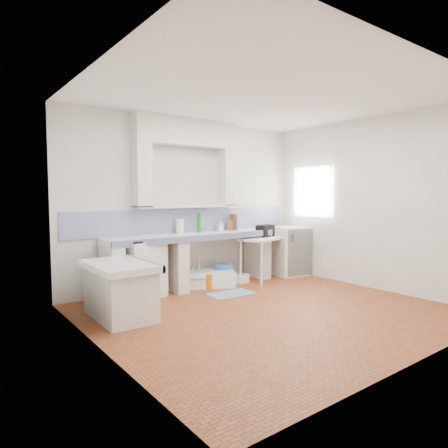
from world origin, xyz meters
TOP-DOWN VIEW (x-y plane):
  - floor at (0.00, 0.00)m, footprint 4.50×4.50m
  - ceiling at (0.00, 0.00)m, footprint 4.50×4.50m
  - wall_back at (0.00, 2.00)m, footprint 4.50×0.00m
  - wall_front at (0.00, -2.00)m, footprint 4.50×0.00m
  - wall_left at (-2.25, 0.00)m, footprint 0.00×4.50m
  - wall_right at (2.25, 0.00)m, footprint 0.00×4.50m
  - alcove_mass at (-0.10, 1.88)m, footprint 1.90×0.25m
  - window_frame at (2.42, 1.20)m, footprint 0.35×0.86m
  - lace_valance at (2.28, 1.20)m, footprint 0.01×0.84m
  - counter_slab at (-0.10, 1.70)m, footprint 3.00×0.60m
  - counter_lip at (-0.10, 1.42)m, footprint 3.00×0.04m
  - counter_pier_left at (-1.50, 1.70)m, footprint 0.20×0.55m
  - counter_pier_mid at (-0.45, 1.70)m, footprint 0.20×0.55m
  - counter_pier_right at (1.30, 1.70)m, footprint 0.20×0.55m
  - peninsula_top at (-1.70, 0.90)m, footprint 0.70×1.10m
  - peninsula_base at (-1.70, 0.90)m, footprint 0.60×1.00m
  - peninsula_lip at (-1.37, 0.90)m, footprint 0.04×1.10m
  - backsplash at (0.00, 1.99)m, footprint 4.27×0.03m
  - stove at (-1.06, 1.70)m, footprint 0.70×0.69m
  - sink at (0.12, 1.68)m, footprint 1.09×0.87m
  - side_table at (1.23, 1.49)m, footprint 1.05×0.80m
  - fridge at (1.94, 1.52)m, footprint 0.69×0.69m
  - bucket_red at (-0.08, 1.70)m, footprint 0.29×0.29m
  - bucket_orange at (0.08, 1.56)m, footprint 0.35×0.35m
  - bucket_blue at (0.50, 1.68)m, footprint 0.44×0.44m
  - basin_white at (0.80, 1.59)m, footprint 0.41×0.41m
  - water_bottle_a at (-0.02, 1.85)m, footprint 0.09×0.09m
  - water_bottle_b at (0.16, 1.85)m, footprint 0.09×0.09m
  - black_bag at (1.32, 1.51)m, footprint 0.39×0.28m
  - green_bottle_a at (0.11, 1.85)m, footprint 0.08×0.08m
  - green_bottle_b at (0.11, 1.84)m, footprint 0.10×0.10m
  - knife_block at (0.78, 1.85)m, footprint 0.11×0.10m
  - cutting_board at (0.86, 1.85)m, footprint 0.04×0.21m
  - paper_towel at (-0.28, 1.85)m, footprint 0.14×0.14m
  - soap_bottle at (0.55, 1.85)m, footprint 0.09×0.09m
  - rug at (0.12, 0.98)m, footprint 0.73×0.45m

SIDE VIEW (x-z plane):
  - floor at x=0.00m, z-range 0.00..0.00m
  - rug at x=0.12m, z-range 0.00..0.01m
  - basin_white at x=0.80m, z-range 0.00..0.13m
  - sink at x=0.12m, z-range 0.00..0.23m
  - bucket_red at x=-0.08m, z-range 0.00..0.25m
  - bucket_orange at x=0.08m, z-range 0.00..0.26m
  - water_bottle_b at x=0.16m, z-range 0.00..0.29m
  - water_bottle_a at x=-0.02m, z-range 0.00..0.30m
  - bucket_blue at x=0.50m, z-range 0.00..0.34m
  - peninsula_base at x=-1.70m, z-range 0.00..0.62m
  - side_table at x=1.23m, z-range 0.37..0.41m
  - counter_pier_left at x=-1.50m, z-range 0.00..0.82m
  - counter_pier_mid at x=-0.45m, z-range 0.00..0.82m
  - counter_pier_right at x=1.30m, z-range 0.00..0.82m
  - stove at x=-1.06m, z-range 0.00..0.85m
  - fridge at x=1.94m, z-range 0.00..0.93m
  - peninsula_top at x=-1.70m, z-range 0.62..0.70m
  - peninsula_lip at x=-1.37m, z-range 0.61..0.71m
  - counter_slab at x=-0.10m, z-range 0.82..0.90m
  - counter_lip at x=-0.10m, z-range 0.81..0.91m
  - black_bag at x=1.32m, z-range 0.78..0.99m
  - knife_block at x=0.78m, z-range 0.90..1.09m
  - soap_bottle at x=0.55m, z-range 0.90..1.10m
  - paper_towel at x=-0.28m, z-range 0.90..1.14m
  - cutting_board at x=0.86m, z-range 0.90..1.19m
  - green_bottle_a at x=0.11m, z-range 0.90..1.21m
  - green_bottle_b at x=0.11m, z-range 0.90..1.24m
  - backsplash at x=0.00m, z-range 0.90..1.30m
  - wall_back at x=0.00m, z-range -0.85..3.65m
  - wall_front at x=0.00m, z-range -0.85..3.65m
  - wall_left at x=-2.25m, z-range -0.85..3.65m
  - wall_right at x=2.25m, z-range -0.85..3.65m
  - window_frame at x=2.42m, z-range 1.07..2.13m
  - lace_valance at x=2.28m, z-range 1.86..2.10m
  - alcove_mass at x=-0.10m, z-range 2.35..2.80m
  - ceiling at x=0.00m, z-range 2.80..2.80m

